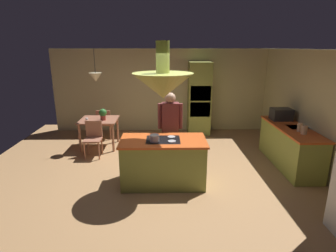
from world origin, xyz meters
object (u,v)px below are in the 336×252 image
Objects in this scene: canister_flour at (304,130)px; kitchen_island at (163,161)px; dining_table at (99,123)px; potted_plant_on_table at (103,114)px; person_at_island at (170,126)px; cup_on_table at (87,120)px; canister_sugar at (300,127)px; microwave_on_counter at (281,114)px; oven_tower at (199,99)px; chair_facing_island at (94,136)px; chair_by_back_wall at (105,122)px; cooking_pot_on_cooktop at (155,138)px.

kitchen_island is at bearing -174.17° from canister_flour.
kitchen_island reaches higher than dining_table.
person_at_island is at bearing -37.38° from potted_plant_on_table.
potted_plant_on_table is 3.33× the size of cup_on_table.
microwave_on_counter is at bearing 90.00° from canister_sugar.
oven_tower reaches higher than canister_flour.
chair_facing_island is 4.57m from microwave_on_counter.
kitchen_island is 2.71m from dining_table.
canister_flour reaches higher than chair_by_back_wall.
kitchen_island is 2.60m from potted_plant_on_table.
microwave_on_counter reaches higher than cup_on_table.
kitchen_island is at bearing -170.60° from canister_sugar.
microwave_on_counter is at bearing 27.20° from cooking_pot_on_cooktop.
dining_table is 1.11× the size of chair_by_back_wall.
person_at_island is 18.76× the size of cup_on_table.
chair_facing_island is (0.00, -0.66, -0.15)m from dining_table.
canister_sugar is at bearing -19.75° from dining_table.
cooking_pot_on_cooktop is (-3.00, -1.54, -0.06)m from microwave_on_counter.
dining_table is (-2.80, -1.14, -0.44)m from oven_tower.
potted_plant_on_table is at bearing 127.74° from kitchen_island.
cup_on_table is (-1.95, 1.88, 0.35)m from kitchen_island.
potted_plant_on_table is 1.67× the size of canister_flour.
microwave_on_counter is at bearing 163.50° from chair_by_back_wall.
kitchen_island is at bearing -52.26° from potted_plant_on_table.
oven_tower reaches higher than kitchen_island.
microwave_on_counter is 3.37m from cooking_pot_on_cooktop.
potted_plant_on_table is (-1.72, 1.31, -0.04)m from person_at_island.
oven_tower is 2.50× the size of chair_by_back_wall.
potted_plant_on_table is at bearing 76.52° from chair_facing_island.
kitchen_island is at bearing -44.00° from cup_on_table.
potted_plant_on_table reaches higher than cup_on_table.
kitchen_island reaches higher than chair_by_back_wall.
chair_by_back_wall is at bearing 121.66° from kitchen_island.
dining_table is 2.09× the size of microwave_on_counter.
kitchen_island is 3.56× the size of microwave_on_counter.
chair_by_back_wall is 4.77× the size of canister_sugar.
dining_table is 5.34× the size of cooking_pot_on_cooktop.
cup_on_table is at bearing 119.58° from chair_facing_island.
kitchen_island is 1.88× the size of chair_facing_island.
chair_facing_island is 4.67m from canister_sugar.
oven_tower is at bearing 122.11° from canister_sugar.
person_at_island is 1.94× the size of chair_facing_island.
cup_on_table is at bearing 163.57° from canister_sugar.
person_at_island is at bearing 174.95° from canister_sugar.
cup_on_table is 5.05m from canister_flour.
chair_by_back_wall is 4.77m from microwave_on_counter.
kitchen_island is 0.97× the size of person_at_island.
chair_facing_island is 4.83× the size of cooking_pot_on_cooktop.
person_at_island is at bearing 69.48° from cooking_pot_on_cooktop.
potted_plant_on_table is at bearing 160.62° from canister_sugar.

